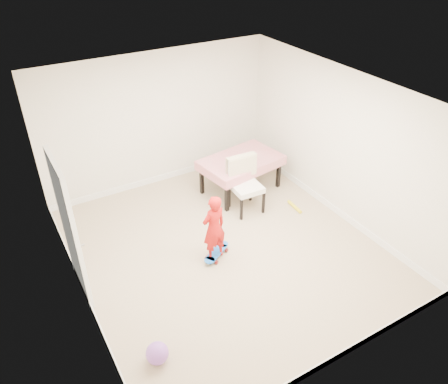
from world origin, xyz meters
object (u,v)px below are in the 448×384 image
dining_table (241,174)px  child (214,230)px  skateboard (217,254)px  dining_chair (247,186)px  balloon (157,353)px

dining_table → child: (-1.42, -1.48, 0.21)m
dining_table → skateboard: (-1.37, -1.47, -0.30)m
dining_chair → child: size_ratio=0.91×
dining_table → dining_chair: size_ratio=1.46×
child → balloon: 2.03m
dining_chair → skateboard: (-1.10, -0.84, -0.47)m
dining_chair → skateboard: dining_chair is taller
child → balloon: (-1.51, -1.29, -0.42)m
skateboard → child: child is taller
dining_table → balloon: dining_table is taller
child → balloon: bearing=33.3°
dining_table → skateboard: size_ratio=2.49×
child → dining_chair: bearing=-150.3°
dining_chair → dining_table: bearing=69.3°
dining_chair → balloon: dining_chair is taller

